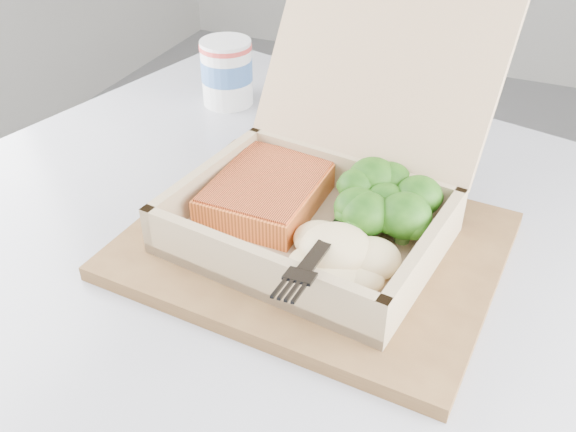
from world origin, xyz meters
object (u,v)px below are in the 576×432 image
at_px(serving_tray, 314,245).
at_px(paper_cup, 227,70).
at_px(cafe_table, 270,418).
at_px(takeout_container, 333,172).

bearing_deg(serving_tray, paper_cup, 131.27).
relative_size(cafe_table, takeout_container, 3.33).
bearing_deg(cafe_table, paper_cup, 122.96).
xyz_separation_m(cafe_table, paper_cup, (-0.20, 0.30, 0.24)).
bearing_deg(paper_cup, serving_tray, -48.73).
bearing_deg(paper_cup, cafe_table, -57.04).
distance_m(cafe_table, takeout_container, 0.27).
height_order(takeout_container, paper_cup, takeout_container).
xyz_separation_m(takeout_container, paper_cup, (-0.22, 0.21, -0.02)).
distance_m(cafe_table, serving_tray, 0.21).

